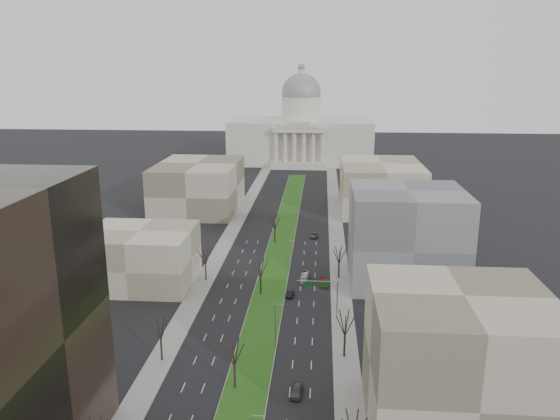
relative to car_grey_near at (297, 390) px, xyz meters
The scene contains 25 objects.
ground 81.55m from the car_grey_near, 96.13° to the left, with size 600.00×600.00×0.00m, color black.
median 80.54m from the car_grey_near, 96.21° to the left, with size 8.00×222.03×0.20m.
sidewalk_left 61.90m from the car_grey_near, 115.05° to the left, with size 5.00×330.00×0.15m, color gray.
sidewalk_right 56.77m from the car_grey_near, 81.09° to the left, with size 5.00×330.00×0.15m, color gray.
capitol 231.35m from the car_grey_near, 92.16° to the left, with size 80.00×46.00×55.00m.
building_beige_left 62.46m from the car_grey_near, 132.15° to the left, with size 26.00×22.00×14.00m, color gray.
building_tan_right 27.24m from the car_grey_near, 15.90° to the right, with size 26.00×24.00×22.00m, color #7A715E.
building_grey_right 59.85m from the car_grey_near, 64.52° to the left, with size 28.00×26.00×24.00m, color slate.
building_far_left 128.99m from the car_grey_near, 109.85° to the left, with size 30.00×40.00×18.00m, color #7A715E.
building_far_right 129.05m from the car_grey_near, 78.22° to the left, with size 30.00×40.00×18.00m, color gray.
tree_left_mid 28.14m from the car_grey_near, 160.69° to the left, with size 5.40×5.40×9.72m.
tree_left_far 55.82m from the car_grey_near, 117.83° to the left, with size 5.28×5.28×9.50m.
tree_right_mid 16.84m from the car_grey_near, 57.00° to the left, with size 5.52×5.52×9.94m.
tree_right_far 54.06m from the car_grey_near, 80.91° to the left, with size 5.04×5.04×9.07m.
tree_median_a 12.42m from the car_grey_near, behind, with size 5.40×5.40×9.72m.
tree_median_b 42.90m from the car_grey_near, 104.61° to the left, with size 5.40×5.40×9.72m.
tree_median_c 82.02m from the car_grey_near, 97.52° to the left, with size 5.40×5.40×9.72m.
streetlamp_median_b 17.29m from the car_grey_near, 107.10° to the left, with size 1.90×0.20×9.16m.
streetlamp_median_c 56.44m from the car_grey_near, 95.04° to the left, with size 1.90×0.20×9.16m.
mast_arm_signs 31.91m from the car_grey_near, 81.26° to the left, with size 9.12×0.24×8.09m.
car_grey_near is the anchor object (origin of this frame).
car_black 40.79m from the car_grey_near, 94.93° to the left, with size 1.44×4.14×1.36m, color black.
car_red 48.20m from the car_grey_near, 84.56° to the left, with size 2.05×5.05×1.46m, color maroon.
car_grey_far 88.09m from the car_grey_near, 89.08° to the left, with size 2.33×5.04×1.40m, color #46484D.
box_van 50.89m from the car_grey_near, 90.43° to the left, with size 1.55×6.62×1.84m, color silver.
Camera 1 is at (12.17, -42.34, 53.95)m, focal length 35.00 mm.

